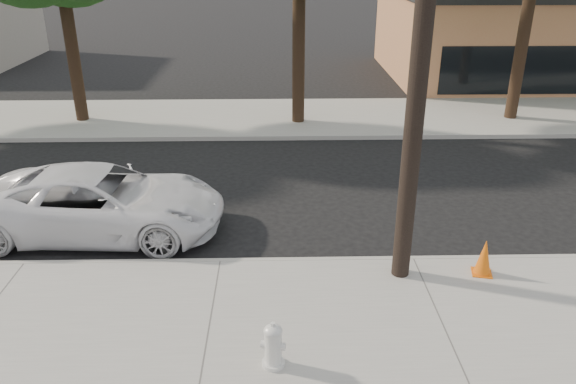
{
  "coord_description": "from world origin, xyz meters",
  "views": [
    {
      "loc": [
        1.16,
        -12.14,
        6.11
      ],
      "look_at": [
        1.43,
        -0.59,
        1.0
      ],
      "focal_mm": 35.0,
      "sensor_mm": 36.0,
      "label": 1
    }
  ],
  "objects_px": {
    "fire_hydrant": "(273,346)",
    "traffic_cone": "(484,257)",
    "police_cruiser": "(101,202)",
    "utility_pole": "(422,38)"
  },
  "relations": [
    {
      "from": "utility_pole",
      "to": "police_cruiser",
      "type": "distance_m",
      "value": 7.82
    },
    {
      "from": "utility_pole",
      "to": "fire_hydrant",
      "type": "height_order",
      "value": "utility_pole"
    },
    {
      "from": "fire_hydrant",
      "to": "traffic_cone",
      "type": "height_order",
      "value": "traffic_cone"
    },
    {
      "from": "police_cruiser",
      "to": "traffic_cone",
      "type": "height_order",
      "value": "police_cruiser"
    },
    {
      "from": "police_cruiser",
      "to": "traffic_cone",
      "type": "distance_m",
      "value": 8.33
    },
    {
      "from": "fire_hydrant",
      "to": "police_cruiser",
      "type": "bearing_deg",
      "value": 141.05
    },
    {
      "from": "fire_hydrant",
      "to": "traffic_cone",
      "type": "distance_m",
      "value": 4.84
    },
    {
      "from": "utility_pole",
      "to": "traffic_cone",
      "type": "xyz_separation_m",
      "value": [
        1.62,
        -0.03,
        -4.19
      ]
    },
    {
      "from": "traffic_cone",
      "to": "utility_pole",
      "type": "bearing_deg",
      "value": 178.82
    },
    {
      "from": "utility_pole",
      "to": "fire_hydrant",
      "type": "xyz_separation_m",
      "value": [
        -2.5,
        -2.58,
        -4.19
      ]
    }
  ]
}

